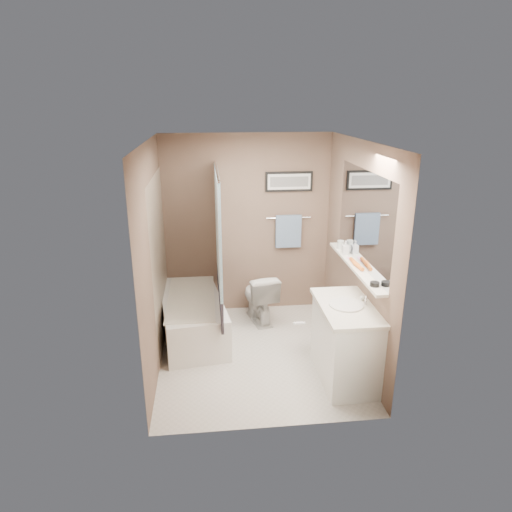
{
  "coord_description": "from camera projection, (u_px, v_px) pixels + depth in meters",
  "views": [
    {
      "loc": [
        -0.52,
        -4.59,
        2.8
      ],
      "look_at": [
        0.0,
        0.15,
        1.15
      ],
      "focal_mm": 32.0,
      "sensor_mm": 36.0,
      "label": 1
    }
  ],
  "objects": [
    {
      "name": "vanity",
      "position": [
        345.0,
        344.0,
        4.7
      ],
      "size": [
        0.51,
        0.9,
        0.8
      ],
      "primitive_type": "cube",
      "rotation": [
        0.0,
        0.0,
        0.01
      ],
      "color": "white",
      "rests_on": "ground"
    },
    {
      "name": "countertop",
      "position": [
        347.0,
        307.0,
        4.57
      ],
      "size": [
        0.54,
        0.96,
        0.04
      ],
      "primitive_type": "cube",
      "color": "silver",
      "rests_on": "vanity"
    },
    {
      "name": "wall_front",
      "position": [
        274.0,
        305.0,
        3.73
      ],
      "size": [
        2.2,
        0.04,
        2.4
      ],
      "primitive_type": "cube",
      "color": "brown",
      "rests_on": "ground"
    },
    {
      "name": "pink_comb",
      "position": [
        351.0,
        259.0,
        5.03
      ],
      "size": [
        0.04,
        0.16,
        0.01
      ],
      "primitive_type": "cube",
      "rotation": [
        0.0,
        0.0,
        0.08
      ],
      "color": "#FE9BC0",
      "rests_on": "shelf"
    },
    {
      "name": "curtain_rod",
      "position": [
        217.0,
        170.0,
        5.03
      ],
      "size": [
        0.02,
        1.55,
        0.02
      ],
      "primitive_type": "cylinder",
      "rotation": [
        1.57,
        0.0,
        0.0
      ],
      "color": "silver",
      "rests_on": "wall_left"
    },
    {
      "name": "wall_right",
      "position": [
        355.0,
        253.0,
        5.0
      ],
      "size": [
        0.04,
        2.5,
        2.4
      ],
      "primitive_type": "cube",
      "color": "brown",
      "rests_on": "ground"
    },
    {
      "name": "art_image",
      "position": [
        289.0,
        182.0,
        5.89
      ],
      "size": [
        0.5,
        0.0,
        0.13
      ],
      "primitive_type": "cube",
      "color": "#595959",
      "rests_on": "art_mat"
    },
    {
      "name": "tub_rim",
      "position": [
        191.0,
        298.0,
        5.55
      ],
      "size": [
        0.56,
        1.36,
        0.02
      ],
      "primitive_type": "cube",
      "color": "silver",
      "rests_on": "bathtub"
    },
    {
      "name": "wall_back",
      "position": [
        247.0,
        226.0,
        6.04
      ],
      "size": [
        2.2,
        0.04,
        2.4
      ],
      "primitive_type": "cube",
      "color": "brown",
      "rests_on": "ground"
    },
    {
      "name": "shelf",
      "position": [
        355.0,
        266.0,
        4.88
      ],
      "size": [
        0.12,
        1.6,
        0.03
      ],
      "primitive_type": "cube",
      "color": "silver",
      "rests_on": "wall_right"
    },
    {
      "name": "towel_bar",
      "position": [
        288.0,
        218.0,
        6.05
      ],
      "size": [
        0.6,
        0.02,
        0.02
      ],
      "primitive_type": "cylinder",
      "rotation": [
        0.0,
        1.57,
        0.0
      ],
      "color": "silver",
      "rests_on": "wall_back"
    },
    {
      "name": "glass_jar",
      "position": [
        341.0,
        245.0,
        5.38
      ],
      "size": [
        0.08,
        0.08,
        0.1
      ],
      "primitive_type": "cylinder",
      "color": "silver",
      "rests_on": "shelf"
    },
    {
      "name": "ceiling",
      "position": [
        258.0,
        143.0,
        4.5
      ],
      "size": [
        2.2,
        2.5,
        0.04
      ],
      "primitive_type": "cube",
      "color": "white",
      "rests_on": "wall_back"
    },
    {
      "name": "art_mat",
      "position": [
        289.0,
        182.0,
        5.9
      ],
      "size": [
        0.56,
        0.0,
        0.2
      ],
      "primitive_type": "cube",
      "color": "white",
      "rests_on": "art_frame"
    },
    {
      "name": "soap_bottle",
      "position": [
        346.0,
        247.0,
        5.2
      ],
      "size": [
        0.08,
        0.08,
        0.15
      ],
      "primitive_type": "imported",
      "rotation": [
        0.0,
        0.0,
        -0.09
      ],
      "color": "#999999",
      "rests_on": "shelf"
    },
    {
      "name": "tile_surround",
      "position": [
        160.0,
        262.0,
        5.31
      ],
      "size": [
        0.02,
        1.55,
        2.0
      ],
      "primitive_type": "cube",
      "color": "tan",
      "rests_on": "wall_left"
    },
    {
      "name": "wall_left",
      "position": [
        155.0,
        260.0,
        4.77
      ],
      "size": [
        0.04,
        2.5,
        2.4
      ],
      "primitive_type": "cube",
      "color": "brown",
      "rests_on": "ground"
    },
    {
      "name": "hair_brush_back",
      "position": [
        354.0,
        262.0,
        4.89
      ],
      "size": [
        0.05,
        0.22,
        0.04
      ],
      "primitive_type": "cylinder",
      "rotation": [
        1.57,
        0.0,
        0.06
      ],
      "color": "#C7591C",
      "rests_on": "shelf"
    },
    {
      "name": "hair_brush_front",
      "position": [
        358.0,
        266.0,
        4.78
      ],
      "size": [
        0.07,
        0.22,
        0.04
      ],
      "primitive_type": "cylinder",
      "rotation": [
        1.57,
        0.0,
        0.12
      ],
      "color": "orange",
      "rests_on": "shelf"
    },
    {
      "name": "bathtub",
      "position": [
        192.0,
        317.0,
        5.63
      ],
      "size": [
        0.9,
        1.58,
        0.5
      ],
      "primitive_type": "cube",
      "rotation": [
        0.0,
        0.0,
        0.14
      ],
      "color": "white",
      "rests_on": "ground"
    },
    {
      "name": "door",
      "position": [
        339.0,
        324.0,
        3.84
      ],
      "size": [
        0.8,
        0.02,
        2.0
      ],
      "primitive_type": "cube",
      "color": "silver",
      "rests_on": "wall_front"
    },
    {
      "name": "faucet_spout",
      "position": [
        366.0,
        300.0,
        4.56
      ],
      "size": [
        0.02,
        0.02,
        0.1
      ],
      "primitive_type": "cylinder",
      "color": "silver",
      "rests_on": "countertop"
    },
    {
      "name": "faucet_knob",
      "position": [
        362.0,
        298.0,
        4.66
      ],
      "size": [
        0.05,
        0.05,
        0.05
      ],
      "primitive_type": "sphere",
      "color": "silver",
      "rests_on": "countertop"
    },
    {
      "name": "curtain_lower",
      "position": [
        220.0,
        292.0,
        5.52
      ],
      "size": [
        0.03,
        1.45,
        0.36
      ],
      "primitive_type": "cube",
      "color": "#232642",
      "rests_on": "curtain_rod"
    },
    {
      "name": "ground",
      "position": [
        257.0,
        354.0,
        5.28
      ],
      "size": [
        2.5,
        2.5,
        0.0
      ],
      "primitive_type": "plane",
      "color": "beige",
      "rests_on": "ground"
    },
    {
      "name": "art_frame",
      "position": [
        289.0,
        182.0,
        5.91
      ],
      "size": [
        0.62,
        0.02,
        0.26
      ],
      "primitive_type": "cube",
      "color": "black",
      "rests_on": "wall_back"
    },
    {
      "name": "curtain_upper",
      "position": [
        218.0,
        227.0,
        5.25
      ],
      "size": [
        0.03,
        1.45,
        1.28
      ],
      "primitive_type": "cube",
      "color": "white",
      "rests_on": "curtain_rod"
    },
    {
      "name": "door_handle",
      "position": [
        299.0,
        323.0,
        3.85
      ],
      "size": [
        0.1,
        0.02,
        0.02
      ],
      "primitive_type": "cylinder",
      "rotation": [
        0.0,
        1.57,
        0.0
      ],
      "color": "silver",
      "rests_on": "door"
    },
    {
      "name": "sink_basin",
      "position": [
        346.0,
        305.0,
        4.56
      ],
      "size": [
        0.34,
        0.34,
        0.01
      ],
      "primitive_type": "cylinder",
      "color": "silver",
      "rests_on": "countertop"
    },
    {
      "name": "candle_bowl_near",
      "position": [
        375.0,
        284.0,
        4.32
      ],
      "size": [
        0.09,
        0.09,
        0.04
      ],
      "primitive_type": "cylinder",
      "color": "black",
      "rests_on": "shelf"
    },
    {
      "name": "toilet",
      "position": [
        259.0,
        297.0,
        5.98
      ],
      "size": [
        0.5,
        0.72,
        0.67
      ],
      "primitive_type": "imported",
      "rotation": [
        0.0,
        0.0,
        3.34
      ],
      "color": "silver",
      "rests_on": "ground"
    },
    {
      "name": "mirror",
      "position": [
        364.0,
        219.0,
        4.72
      ],
      "size": [
        0.02,
        1.6,
        1.0
      ],
      "primitive_type": "cube",
      "color": "silver",
      "rests_on": "wall_right"
    },
    {
      "name": "towel",
      "position": [
        288.0,
        231.0,
        6.09
      ],
      "size": [
        0.34,
        0.05,
        0.44
      ],
      "primitive_type": "cube",
      "color": "#91B1D3",
      "rests_on": "towel_bar"
    }
  ]
}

